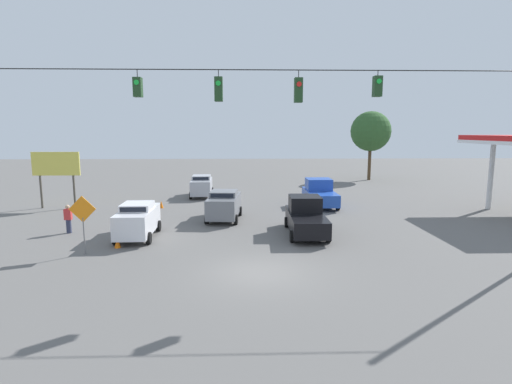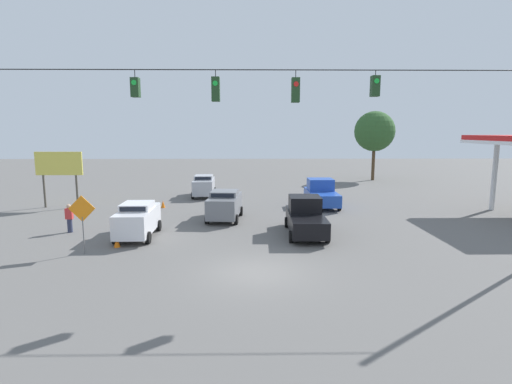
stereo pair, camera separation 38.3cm
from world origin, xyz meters
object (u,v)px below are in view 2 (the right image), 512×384
object	(u,v)px
pickup_truck_black_crossing_near	(305,217)
roadside_billboard	(59,168)
traffic_cone_second	(134,229)
pickup_truck_blue_oncoming_far	(321,194)
sedan_silver_withflow_far	(204,185)
traffic_cone_nearest	(117,242)
traffic_cone_fourth	(156,211)
sedan_grey_withflow_mid	(225,205)
traffic_cone_fifth	(163,204)
overhead_signal_span	(256,136)
pedestrian	(69,218)
tree_horizon_left	(375,131)
work_zone_sign	(82,213)
traffic_cone_third	(144,219)
sedan_white_parked_shoulder	(138,219)

from	to	relation	value
pickup_truck_black_crossing_near	roadside_billboard	distance (m)	19.76
traffic_cone_second	pickup_truck_blue_oncoming_far	bearing A→B (deg)	-145.69
sedan_silver_withflow_far	roadside_billboard	bearing A→B (deg)	26.00
pickup_truck_black_crossing_near	traffic_cone_nearest	xyz separation A→B (m)	(9.96, 2.53, -0.70)
pickup_truck_blue_oncoming_far	sedan_silver_withflow_far	bearing A→B (deg)	-26.37
traffic_cone_fourth	sedan_grey_withflow_mid	bearing A→B (deg)	161.32
sedan_grey_withflow_mid	traffic_cone_fifth	size ratio (longest dim) A/B	7.76
overhead_signal_span	sedan_silver_withflow_far	size ratio (longest dim) A/B	5.42
sedan_silver_withflow_far	traffic_cone_nearest	bearing A→B (deg)	80.71
sedan_grey_withflow_mid	traffic_cone_fifth	xyz separation A→B (m)	(5.03, -4.22, -0.74)
traffic_cone_second	pedestrian	bearing A→B (deg)	-5.67
pickup_truck_black_crossing_near	traffic_cone_nearest	bearing A→B (deg)	14.24
traffic_cone_second	tree_horizon_left	world-z (taller)	tree_horizon_left
sedan_silver_withflow_far	traffic_cone_second	size ratio (longest dim) A/B	7.78
sedan_silver_withflow_far	traffic_cone_fifth	size ratio (longest dim) A/B	7.78
work_zone_sign	traffic_cone_nearest	bearing A→B (deg)	-139.31
work_zone_sign	traffic_cone_fourth	bearing A→B (deg)	-98.26
pickup_truck_blue_oncoming_far	overhead_signal_span	bearing A→B (deg)	69.81
tree_horizon_left	pickup_truck_black_crossing_near	bearing A→B (deg)	65.38
pedestrian	tree_horizon_left	bearing A→B (deg)	-135.53
pickup_truck_black_crossing_near	tree_horizon_left	bearing A→B (deg)	-114.62
sedan_silver_withflow_far	traffic_cone_second	distance (m)	13.50
pickup_truck_blue_oncoming_far	tree_horizon_left	bearing A→B (deg)	-118.72
traffic_cone_third	roadside_billboard	world-z (taller)	roadside_billboard
pickup_truck_blue_oncoming_far	pedestrian	world-z (taller)	pickup_truck_blue_oncoming_far
sedan_grey_withflow_mid	sedan_white_parked_shoulder	size ratio (longest dim) A/B	1.02
traffic_cone_second	sedan_silver_withflow_far	bearing A→B (deg)	-100.89
overhead_signal_span	work_zone_sign	bearing A→B (deg)	-15.71
traffic_cone_nearest	tree_horizon_left	world-z (taller)	tree_horizon_left
tree_horizon_left	sedan_white_parked_shoulder	bearing A→B (deg)	50.97
traffic_cone_nearest	overhead_signal_span	bearing A→B (deg)	154.43
sedan_white_parked_shoulder	tree_horizon_left	xyz separation A→B (m)	(-21.07, -25.99, 4.82)
overhead_signal_span	traffic_cone_fifth	world-z (taller)	overhead_signal_span
traffic_cone_third	tree_horizon_left	size ratio (longest dim) A/B	0.07
pickup_truck_blue_oncoming_far	traffic_cone_nearest	distance (m)	16.64
traffic_cone_nearest	sedan_grey_withflow_mid	bearing A→B (deg)	-128.65
overhead_signal_span	traffic_cone_fifth	distance (m)	16.52
pickup_truck_black_crossing_near	traffic_cone_third	world-z (taller)	pickup_truck_black_crossing_near
roadside_billboard	tree_horizon_left	size ratio (longest dim) A/B	0.52
traffic_cone_third	traffic_cone_fourth	world-z (taller)	same
traffic_cone_fifth	roadside_billboard	size ratio (longest dim) A/B	0.13
roadside_billboard	sedan_grey_withflow_mid	bearing A→B (deg)	160.88
traffic_cone_second	traffic_cone_fourth	world-z (taller)	same
traffic_cone_second	roadside_billboard	bearing A→B (deg)	-45.90
sedan_grey_withflow_mid	pickup_truck_black_crossing_near	xyz separation A→B (m)	(-4.86, 3.84, -0.04)
traffic_cone_second	traffic_cone_fourth	bearing A→B (deg)	-90.45
pickup_truck_blue_oncoming_far	traffic_cone_fifth	size ratio (longest dim) A/B	9.12
traffic_cone_third	pedestrian	bearing A→B (deg)	29.60
roadside_billboard	sedan_silver_withflow_far	bearing A→B (deg)	-154.00
sedan_silver_withflow_far	traffic_cone_nearest	world-z (taller)	sedan_silver_withflow_far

